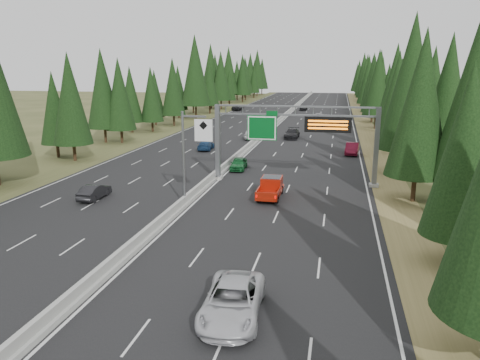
# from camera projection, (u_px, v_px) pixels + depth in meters

# --- Properties ---
(road) EXTENTS (32.00, 260.00, 0.08)m
(road) POSITION_uv_depth(u_px,v_px,m) (273.00, 127.00, 92.17)
(road) COLOR black
(road) RESTS_ON ground
(shoulder_right) EXTENTS (3.60, 260.00, 0.06)m
(shoulder_right) POSITION_uv_depth(u_px,v_px,m) (366.00, 130.00, 88.63)
(shoulder_right) COLOR olive
(shoulder_right) RESTS_ON ground
(shoulder_left) EXTENTS (3.60, 260.00, 0.06)m
(shoulder_left) POSITION_uv_depth(u_px,v_px,m) (187.00, 125.00, 95.72)
(shoulder_left) COLOR #3A431F
(shoulder_left) RESTS_ON ground
(median_barrier) EXTENTS (0.70, 260.00, 0.85)m
(median_barrier) POSITION_uv_depth(u_px,v_px,m) (273.00, 125.00, 92.08)
(median_barrier) COLOR gray
(median_barrier) RESTS_ON road
(sign_gantry) EXTENTS (16.75, 0.98, 7.80)m
(sign_gantry) POSITION_uv_depth(u_px,v_px,m) (301.00, 132.00, 46.25)
(sign_gantry) COLOR slate
(sign_gantry) RESTS_ON road
(hov_sign_pole) EXTENTS (2.80, 0.50, 8.00)m
(hov_sign_pole) POSITION_uv_depth(u_px,v_px,m) (190.00, 152.00, 38.60)
(hov_sign_pole) COLOR slate
(hov_sign_pole) RESTS_ON road
(tree_row_right) EXTENTS (11.32, 243.89, 18.87)m
(tree_row_right) POSITION_uv_depth(u_px,v_px,m) (396.00, 84.00, 79.71)
(tree_row_right) COLOR black
(tree_row_right) RESTS_ON ground
(tree_row_left) EXTENTS (11.46, 242.97, 18.97)m
(tree_row_left) POSITION_uv_depth(u_px,v_px,m) (160.00, 80.00, 91.57)
(tree_row_left) COLOR black
(tree_row_left) RESTS_ON ground
(silver_minivan) EXTENTS (3.03, 5.94, 1.61)m
(silver_minivan) POSITION_uv_depth(u_px,v_px,m) (232.00, 301.00, 21.94)
(silver_minivan) COLOR silver
(silver_minivan) RESTS_ON road
(red_pickup) EXTENTS (1.91, 5.35, 1.74)m
(red_pickup) POSITION_uv_depth(u_px,v_px,m) (271.00, 186.00, 42.44)
(red_pickup) COLOR black
(red_pickup) RESTS_ON road
(car_ahead_green) EXTENTS (1.86, 4.19, 1.40)m
(car_ahead_green) POSITION_uv_depth(u_px,v_px,m) (239.00, 164.00, 53.65)
(car_ahead_green) COLOR #17662D
(car_ahead_green) RESTS_ON road
(car_ahead_dkred) EXTENTS (2.07, 4.87, 1.56)m
(car_ahead_dkred) POSITION_uv_depth(u_px,v_px,m) (352.00, 149.00, 63.06)
(car_ahead_dkred) COLOR #5A0C1E
(car_ahead_dkred) RESTS_ON road
(car_ahead_dkgrey) EXTENTS (2.30, 5.46, 1.57)m
(car_ahead_dkgrey) POSITION_uv_depth(u_px,v_px,m) (292.00, 134.00, 77.26)
(car_ahead_dkgrey) COLOR black
(car_ahead_dkgrey) RESTS_ON road
(car_ahead_white) EXTENTS (2.65, 5.44, 1.49)m
(car_ahead_white) POSITION_uv_depth(u_px,v_px,m) (319.00, 117.00, 103.58)
(car_ahead_white) COLOR silver
(car_ahead_white) RESTS_ON road
(car_ahead_far) EXTENTS (1.98, 4.41, 1.47)m
(car_ahead_far) POSITION_uv_depth(u_px,v_px,m) (303.00, 108.00, 127.40)
(car_ahead_far) COLOR black
(car_ahead_far) RESTS_ON road
(car_onc_near) EXTENTS (1.42, 4.03, 1.32)m
(car_onc_near) POSITION_uv_depth(u_px,v_px,m) (94.00, 192.00, 41.70)
(car_onc_near) COLOR black
(car_onc_near) RESTS_ON road
(car_onc_blue) EXTENTS (2.21, 4.70, 1.32)m
(car_onc_blue) POSITION_uv_depth(u_px,v_px,m) (206.00, 145.00, 66.58)
(car_onc_blue) COLOR navy
(car_onc_blue) RESTS_ON road
(car_onc_white) EXTENTS (2.26, 4.90, 1.63)m
(car_onc_white) POSITION_uv_depth(u_px,v_px,m) (251.00, 134.00, 76.68)
(car_onc_white) COLOR silver
(car_onc_white) RESTS_ON road
(car_onc_far) EXTENTS (2.69, 5.34, 1.45)m
(car_onc_far) POSITION_uv_depth(u_px,v_px,m) (238.00, 108.00, 127.52)
(car_onc_far) COLOR black
(car_onc_far) RESTS_ON road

